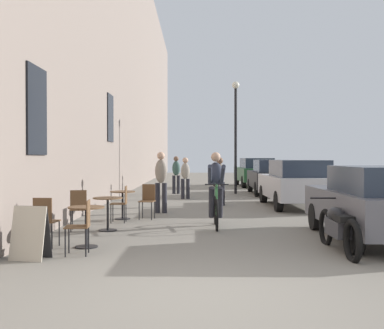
{
  "coord_description": "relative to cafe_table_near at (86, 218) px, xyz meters",
  "views": [
    {
      "loc": [
        -0.15,
        -5.39,
        1.59
      ],
      "look_at": [
        -0.27,
        15.14,
        1.28
      ],
      "focal_mm": 44.59,
      "sensor_mm": 36.0,
      "label": 1
    }
  ],
  "objects": [
    {
      "name": "building_facade_left",
      "position": [
        -1.39,
        11.01,
        6.12
      ],
      "size": [
        0.54,
        68.0,
        13.28
      ],
      "color": "gray",
      "rests_on": "ground_plane"
    },
    {
      "name": "pedestrian_far",
      "position": [
        1.56,
        9.8,
        0.37
      ],
      "size": [
        0.37,
        0.29,
        1.59
      ],
      "color": "#26262D",
      "rests_on": "ground_plane"
    },
    {
      "name": "ground_plane",
      "position": [
        2.06,
        -2.98,
        -0.52
      ],
      "size": [
        88.0,
        88.0,
        0.0
      ],
      "primitive_type": "plane",
      "color": "gray"
    },
    {
      "name": "parked_car_second",
      "position": [
        5.15,
        6.83,
        0.26
      ],
      "size": [
        1.84,
        4.26,
        1.51
      ],
      "color": "#B7B7BC",
      "rests_on": "ground_plane"
    },
    {
      "name": "cafe_table_near",
      "position": [
        0.0,
        0.0,
        0.0
      ],
      "size": [
        0.64,
        0.64,
        0.72
      ],
      "color": "black",
      "rests_on": "ground_plane"
    },
    {
      "name": "pedestrian_near",
      "position": [
        0.95,
        5.18,
        0.46
      ],
      "size": [
        0.36,
        0.27,
        1.75
      ],
      "color": "#26262D",
      "rests_on": "ground_plane"
    },
    {
      "name": "cafe_chair_far_toward_street",
      "position": [
        0.7,
        3.91,
        -0.0
      ],
      "size": [
        0.44,
        0.44,
        0.89
      ],
      "color": "black",
      "rests_on": "ground_plane"
    },
    {
      "name": "parked_car_fourth",
      "position": [
        5.23,
        17.67,
        0.28
      ],
      "size": [
        1.96,
        4.41,
        1.55
      ],
      "color": "#23512D",
      "rests_on": "ground_plane"
    },
    {
      "name": "cafe_chair_mid_toward_street",
      "position": [
        -0.58,
        1.84,
        -0.0
      ],
      "size": [
        0.43,
        0.43,
        0.89
      ],
      "color": "black",
      "rests_on": "ground_plane"
    },
    {
      "name": "parked_motorcycle",
      "position": [
        4.33,
        -0.38,
        -0.12
      ],
      "size": [
        0.62,
        2.15,
        0.92
      ],
      "color": "black",
      "rests_on": "ground_plane"
    },
    {
      "name": "pedestrian_furthest",
      "position": [
        1.1,
        12.39,
        0.4
      ],
      "size": [
        0.37,
        0.29,
        1.64
      ],
      "color": "#26262D",
      "rests_on": "ground_plane"
    },
    {
      "name": "cafe_chair_near_toward_wall",
      "position": [
        -0.71,
        -0.08,
        -0.0
      ],
      "size": [
        0.42,
        0.42,
        0.89
      ],
      "color": "black",
      "rests_on": "ground_plane"
    },
    {
      "name": "cyclist_on_bicycle",
      "position": [
        2.4,
        2.55,
        0.29
      ],
      "size": [
        0.52,
        1.76,
        1.74
      ],
      "color": "black",
      "rests_on": "ground_plane"
    },
    {
      "name": "parked_car_nearest",
      "position": [
        5.31,
        0.62,
        0.22
      ],
      "size": [
        1.73,
        4.03,
        1.43
      ],
      "color": "#595960",
      "rests_on": "ground_plane"
    },
    {
      "name": "cafe_table_far",
      "position": [
        0.06,
        3.84,
        0.0
      ],
      "size": [
        0.64,
        0.64,
        0.72
      ],
      "color": "black",
      "rests_on": "ground_plane"
    },
    {
      "name": "sandwich_board_sign",
      "position": [
        -0.64,
        -0.99,
        -0.11
      ],
      "size": [
        0.61,
        0.46,
        0.84
      ],
      "color": "black",
      "rests_on": "ground_plane"
    },
    {
      "name": "cafe_table_mid",
      "position": [
        0.03,
        1.92,
        0.0
      ],
      "size": [
        0.64,
        0.64,
        0.72
      ],
      "color": "black",
      "rests_on": "ground_plane"
    },
    {
      "name": "street_lamp",
      "position": [
        3.7,
        12.43,
        2.59
      ],
      "size": [
        0.32,
        0.32,
        4.9
      ],
      "color": "black",
      "rests_on": "ground_plane"
    },
    {
      "name": "cafe_chair_near_toward_street",
      "position": [
        0.08,
        -0.64,
        -0.0
      ],
      "size": [
        0.41,
        0.41,
        0.89
      ],
      "color": "black",
      "rests_on": "ground_plane"
    },
    {
      "name": "pedestrian_mid",
      "position": [
        2.74,
        7.37,
        0.37
      ],
      "size": [
        0.36,
        0.26,
        1.59
      ],
      "color": "#26262D",
      "rests_on": "ground_plane"
    },
    {
      "name": "cafe_chair_far_toward_wall",
      "position": [
        0.13,
        3.2,
        -0.0
      ],
      "size": [
        0.39,
        0.39,
        0.89
      ],
      "color": "black",
      "rests_on": "ground_plane"
    },
    {
      "name": "parked_car_third",
      "position": [
        5.24,
        12.08,
        0.25
      ],
      "size": [
        1.82,
        4.21,
        1.49
      ],
      "color": "black",
      "rests_on": "ground_plane"
    }
  ]
}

